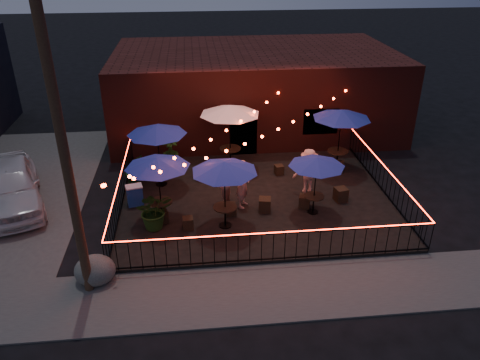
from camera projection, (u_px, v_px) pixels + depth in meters
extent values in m
plane|color=black|center=(263.00, 229.00, 16.18)|extent=(110.00, 110.00, 0.00)
cube|color=black|center=(255.00, 199.00, 17.91)|extent=(10.00, 8.00, 0.15)
cube|color=#494743|center=(280.00, 291.00, 13.30)|extent=(18.00, 2.50, 0.05)
cube|color=#3E1611|center=(254.00, 89.00, 24.19)|extent=(14.00, 8.00, 4.00)
cube|color=black|center=(243.00, 134.00, 21.08)|extent=(1.20, 0.24, 2.20)
cube|color=black|center=(320.00, 121.00, 21.18)|extent=(1.60, 0.24, 1.20)
cylinder|color=#382517|center=(66.00, 164.00, 11.54)|extent=(0.26, 0.26, 8.00)
cube|color=black|center=(273.00, 259.00, 14.31)|extent=(10.00, 0.04, 0.04)
cube|color=black|center=(274.00, 233.00, 13.89)|extent=(10.00, 0.04, 0.04)
cube|color=#FF220E|center=(274.00, 233.00, 13.87)|extent=(10.00, 0.03, 0.02)
cube|color=black|center=(122.00, 202.00, 17.38)|extent=(0.04, 8.00, 0.04)
cube|color=black|center=(119.00, 180.00, 16.95)|extent=(0.04, 8.00, 0.04)
cube|color=#FF220E|center=(119.00, 179.00, 16.94)|extent=(0.03, 8.00, 0.02)
cube|color=black|center=(382.00, 189.00, 18.31)|extent=(0.04, 8.00, 0.04)
cube|color=black|center=(385.00, 168.00, 17.88)|extent=(0.04, 8.00, 0.04)
cube|color=#FF220E|center=(385.00, 167.00, 17.87)|extent=(0.03, 8.00, 0.02)
cylinder|color=black|center=(162.00, 219.00, 16.42)|extent=(0.44, 0.44, 0.03)
cylinder|color=black|center=(162.00, 211.00, 16.26)|extent=(0.06, 0.06, 0.72)
cylinder|color=black|center=(161.00, 202.00, 16.09)|extent=(0.79, 0.79, 0.04)
cylinder|color=black|center=(160.00, 190.00, 15.88)|extent=(0.04, 0.04, 2.38)
cone|color=navy|center=(157.00, 162.00, 15.40)|extent=(2.48, 2.48, 0.35)
cylinder|color=black|center=(162.00, 184.00, 18.80)|extent=(0.46, 0.46, 0.03)
cylinder|color=black|center=(161.00, 176.00, 18.63)|extent=(0.06, 0.06, 0.75)
cylinder|color=black|center=(160.00, 167.00, 18.45)|extent=(0.83, 0.83, 0.04)
cylinder|color=black|center=(159.00, 156.00, 18.23)|extent=(0.05, 0.05, 2.50)
cone|color=navy|center=(157.00, 130.00, 17.72)|extent=(2.33, 2.33, 0.36)
cylinder|color=black|center=(225.00, 225.00, 16.09)|extent=(0.44, 0.44, 0.03)
cylinder|color=black|center=(225.00, 216.00, 15.92)|extent=(0.06, 0.06, 0.72)
cylinder|color=black|center=(225.00, 207.00, 15.75)|extent=(0.80, 0.80, 0.04)
cylinder|color=black|center=(225.00, 195.00, 15.54)|extent=(0.04, 0.04, 2.41)
cone|color=navy|center=(224.00, 167.00, 15.06)|extent=(2.86, 2.86, 0.35)
cylinder|color=black|center=(230.00, 166.00, 20.28)|extent=(0.50, 0.50, 0.03)
cylinder|color=black|center=(230.00, 157.00, 20.09)|extent=(0.07, 0.07, 0.82)
cylinder|color=black|center=(230.00, 148.00, 19.90)|extent=(0.92, 0.92, 0.05)
cylinder|color=black|center=(230.00, 137.00, 19.65)|extent=(0.05, 0.05, 2.75)
cone|color=silver|center=(230.00, 110.00, 19.10)|extent=(2.99, 2.99, 0.40)
cylinder|color=black|center=(313.00, 212.00, 16.89)|extent=(0.39, 0.39, 0.03)
cylinder|color=black|center=(313.00, 204.00, 16.74)|extent=(0.05, 0.05, 0.64)
cylinder|color=black|center=(314.00, 196.00, 16.59)|extent=(0.71, 0.71, 0.04)
cylinder|color=black|center=(315.00, 186.00, 16.40)|extent=(0.04, 0.04, 2.14)
cone|color=navy|center=(317.00, 162.00, 15.97)|extent=(2.15, 2.15, 0.31)
cylinder|color=black|center=(336.00, 168.00, 20.11)|extent=(0.48, 0.48, 0.03)
cylinder|color=black|center=(337.00, 160.00, 19.93)|extent=(0.07, 0.07, 0.78)
cylinder|color=black|center=(338.00, 151.00, 19.74)|extent=(0.87, 0.87, 0.04)
cylinder|color=black|center=(339.00, 140.00, 19.51)|extent=(0.05, 0.05, 2.61)
cone|color=navy|center=(342.00, 114.00, 18.99)|extent=(2.90, 2.90, 0.38)
cube|color=black|center=(162.00, 216.00, 16.22)|extent=(0.48, 0.48, 0.45)
cube|color=black|center=(188.00, 223.00, 15.85)|extent=(0.37, 0.37, 0.41)
cube|color=black|center=(140.00, 173.00, 19.11)|extent=(0.55, 0.55, 0.51)
cube|color=black|center=(200.00, 175.00, 19.11)|extent=(0.41, 0.41, 0.41)
cube|color=black|center=(231.00, 209.00, 16.66)|extent=(0.39, 0.39, 0.43)
cube|color=black|center=(265.00, 205.00, 16.87)|extent=(0.49, 0.49, 0.50)
cube|color=black|center=(236.00, 173.00, 19.20)|extent=(0.44, 0.44, 0.43)
cube|color=black|center=(279.00, 170.00, 19.53)|extent=(0.39, 0.39, 0.40)
cube|color=black|center=(305.00, 201.00, 17.11)|extent=(0.50, 0.50, 0.46)
cube|color=black|center=(341.00, 194.00, 17.53)|extent=(0.51, 0.51, 0.51)
cube|color=black|center=(300.00, 165.00, 19.86)|extent=(0.48, 0.48, 0.48)
cube|color=black|center=(339.00, 166.00, 19.76)|extent=(0.49, 0.49, 0.44)
imported|color=#D2A189|center=(243.00, 184.00, 16.86)|extent=(0.68, 0.80, 1.86)
imported|color=#CEAA8B|center=(222.00, 183.00, 17.05)|extent=(0.95, 1.04, 1.74)
imported|color=tan|center=(308.00, 171.00, 17.84)|extent=(1.19, 0.72, 1.79)
imported|color=#163911|center=(154.00, 210.00, 15.70)|extent=(1.43, 1.31, 1.35)
imported|color=#13360D|center=(135.00, 171.00, 18.37)|extent=(0.91, 0.83, 1.36)
imported|color=#194013|center=(170.00, 151.00, 20.25)|extent=(0.73, 0.73, 1.23)
cube|color=#2047A3|center=(135.00, 196.00, 17.21)|extent=(0.63, 0.51, 0.74)
cube|color=silver|center=(134.00, 186.00, 17.03)|extent=(0.67, 0.55, 0.05)
ellipsoid|color=#4B4B46|center=(95.00, 270.00, 13.53)|extent=(1.18, 1.05, 0.80)
imported|color=white|center=(10.00, 186.00, 17.21)|extent=(3.59, 5.38, 1.70)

